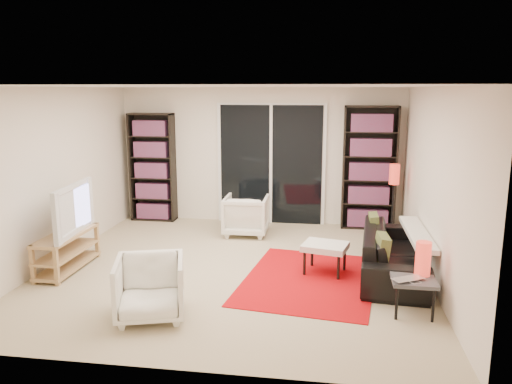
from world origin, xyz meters
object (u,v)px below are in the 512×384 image
at_px(bookshelf_right, 369,168).
at_px(side_table, 413,282).
at_px(armchair_front, 150,288).
at_px(ottoman, 325,248).
at_px(tv_stand, 67,251).
at_px(sofa, 394,252).
at_px(bookshelf_left, 153,167).
at_px(floor_lamp, 394,183).
at_px(armchair_back, 246,215).

xyz_separation_m(bookshelf_right, side_table, (0.24, -3.38, -0.70)).
height_order(armchair_front, ottoman, armchair_front).
xyz_separation_m(bookshelf_right, tv_stand, (-4.09, -2.68, -0.79)).
relative_size(bookshelf_right, armchair_front, 2.94).
bearing_deg(side_table, armchair_front, -169.68).
bearing_deg(sofa, bookshelf_left, 66.32).
relative_size(tv_stand, floor_lamp, 0.97).
bearing_deg(armchair_back, tv_stand, 42.82).
xyz_separation_m(armchair_front, ottoman, (1.80, 1.57, 0.02)).
xyz_separation_m(bookshelf_right, armchair_front, (-2.50, -3.88, -0.72)).
bearing_deg(bookshelf_right, sofa, -85.13).
bearing_deg(side_table, bookshelf_left, 140.41).
bearing_deg(ottoman, floor_lamp, 59.76).
distance_m(bookshelf_left, armchair_back, 2.07).
relative_size(sofa, armchair_back, 2.81).
bearing_deg(side_table, tv_stand, 170.79).
distance_m(ottoman, floor_lamp, 2.17).
relative_size(bookshelf_left, tv_stand, 1.67).
xyz_separation_m(side_table, floor_lamp, (0.11, 2.88, 0.54)).
distance_m(sofa, floor_lamp, 1.82).
height_order(bookshelf_left, floor_lamp, bookshelf_left).
relative_size(sofa, floor_lamp, 1.68).
bearing_deg(armchair_front, side_table, -6.28).
height_order(tv_stand, armchair_front, armchair_front).
bearing_deg(ottoman, bookshelf_left, 143.73).
distance_m(armchair_back, floor_lamp, 2.44).
relative_size(side_table, floor_lamp, 0.39).
relative_size(armchair_front, ottoman, 1.11).
bearing_deg(armchair_back, armchair_front, 80.56).
bearing_deg(floor_lamp, tv_stand, -153.90).
distance_m(tv_stand, ottoman, 3.42).
height_order(tv_stand, armchair_back, armchair_back).
relative_size(armchair_front, side_table, 1.54).
relative_size(sofa, armchair_front, 2.83).
relative_size(sofa, side_table, 4.36).
height_order(bookshelf_right, side_table, bookshelf_right).
xyz_separation_m(bookshelf_left, sofa, (4.04, -2.22, -0.68)).
xyz_separation_m(tv_stand, ottoman, (3.39, 0.37, 0.08)).
bearing_deg(side_table, floor_lamp, 87.78).
bearing_deg(floor_lamp, ottoman, -120.24).
xyz_separation_m(bookshelf_left, armchair_back, (1.84, -0.70, -0.65)).
bearing_deg(ottoman, bookshelf_right, 73.16).
bearing_deg(bookshelf_left, tv_stand, -95.19).
relative_size(armchair_back, ottoman, 1.12).
relative_size(ottoman, side_table, 1.39).
xyz_separation_m(bookshelf_left, ottoman, (3.15, -2.31, -0.63)).
bearing_deg(armchair_back, ottoman, 128.50).
height_order(tv_stand, side_table, tv_stand).
bearing_deg(armchair_back, sofa, 144.77).
height_order(armchair_back, armchair_front, armchair_back).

